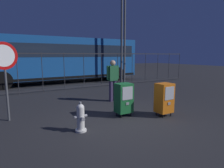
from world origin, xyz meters
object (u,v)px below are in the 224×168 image
newspaper_box_primary (164,98)px  newspaper_box_secondary (124,98)px  stop_sign (4,65)px  street_light_near_right (122,13)px  fire_hydrant (81,118)px  pedestrian (113,78)px  bus_far (77,57)px  street_light_near_left (125,7)px  bus_near (63,57)px

newspaper_box_primary → newspaper_box_secondary: (-1.08, 0.63, 0.00)m
stop_sign → street_light_near_right: bearing=33.8°
fire_hydrant → pedestrian: pedestrian is taller
stop_sign → pedestrian: size_ratio=1.34×
fire_hydrant → bus_far: size_ratio=0.07×
bus_far → street_light_near_right: bearing=-93.2°
street_light_near_left → street_light_near_right: 0.54m
stop_sign → bus_far: bus_far is taller
street_light_near_right → newspaper_box_secondary: bearing=-122.6°
stop_sign → bus_far: bearing=61.7°
newspaper_box_secondary → bus_far: size_ratio=0.10×
newspaper_box_primary → street_light_near_right: size_ratio=0.13×
fire_hydrant → bus_near: bearing=76.5°
bus_far → newspaper_box_secondary: bearing=-110.9°
fire_hydrant → pedestrian: bearing=45.1°
pedestrian → bus_far: 11.70m
pedestrian → bus_far: size_ratio=0.16×
pedestrian → street_light_near_left: size_ratio=0.19×
bus_near → street_light_near_left: size_ratio=1.21×
newspaper_box_secondary → pedestrian: (0.68, 1.80, 0.38)m
newspaper_box_secondary → pedestrian: 1.96m
stop_sign → street_light_near_left: 9.22m
newspaper_box_secondary → bus_far: bus_far is taller
fire_hydrant → newspaper_box_primary: newspaper_box_primary is taller
newspaper_box_secondary → stop_sign: stop_sign is taller
stop_sign → bus_far: (6.39, 11.88, 0.11)m
newspaper_box_secondary → pedestrian: bearing=69.5°
stop_sign → bus_far: 13.49m
newspaper_box_secondary → fire_hydrant: bearing=-163.6°
street_light_near_left → bus_near: bearing=147.4°
bus_far → pedestrian: bearing=-109.9°
fire_hydrant → bus_far: bearing=70.3°
bus_far → street_light_near_left: bearing=-90.6°
street_light_near_left → pedestrian: bearing=-129.0°
newspaper_box_secondary → street_light_near_right: (3.77, 5.89, 3.96)m
newspaper_box_secondary → street_light_near_right: size_ratio=0.13×
newspaper_box_secondary → bus_near: (0.52, 8.30, 1.14)m
fire_hydrant → bus_far: 14.55m
stop_sign → street_light_near_right: (6.86, 4.59, 2.93)m
bus_near → street_light_near_left: street_light_near_left is taller
bus_far → street_light_near_right: 7.82m
newspaper_box_primary → stop_sign: size_ratio=0.46×
newspaper_box_secondary → street_light_near_right: bearing=57.4°
bus_far → bus_near: bearing=-126.6°
pedestrian → street_light_near_right: (3.09, 4.09, 3.58)m
pedestrian → street_light_near_right: street_light_near_right is taller
fire_hydrant → bus_near: bus_near is taller
fire_hydrant → street_light_near_left: street_light_near_left is taller
pedestrian → street_light_near_right: size_ratio=0.21×
fire_hydrant → pedestrian: (2.26, 2.27, 0.60)m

